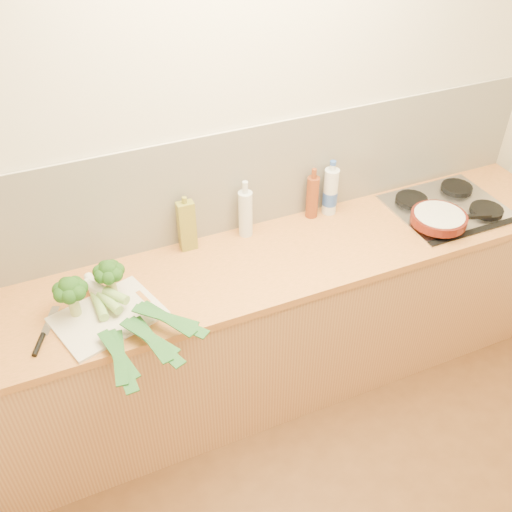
% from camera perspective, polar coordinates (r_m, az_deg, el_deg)
% --- Properties ---
extents(room_shell, '(3.50, 3.50, 3.50)m').
position_cam_1_polar(room_shell, '(2.78, -0.65, 7.74)').
color(room_shell, beige).
rests_on(room_shell, ground).
extents(counter, '(3.20, 0.62, 0.90)m').
position_cam_1_polar(counter, '(3.02, 1.61, -6.74)').
color(counter, tan).
rests_on(counter, ground).
extents(gas_hob, '(0.58, 0.50, 0.04)m').
position_cam_1_polar(gas_hob, '(3.20, 18.71, 4.65)').
color(gas_hob, silver).
rests_on(gas_hob, counter).
extents(chopping_board, '(0.49, 0.42, 0.01)m').
position_cam_1_polar(chopping_board, '(2.48, -14.59, -5.86)').
color(chopping_board, beige).
rests_on(chopping_board, counter).
extents(broccoli_left, '(0.14, 0.14, 0.19)m').
position_cam_1_polar(broccoli_left, '(2.44, -18.09, -3.28)').
color(broccoli_left, '#99A460').
rests_on(broccoli_left, chopping_board).
extents(broccoli_right, '(0.13, 0.14, 0.18)m').
position_cam_1_polar(broccoli_right, '(2.49, -14.52, -1.61)').
color(broccoli_right, '#99A460').
rests_on(broccoli_right, chopping_board).
extents(leek_front, '(0.11, 0.72, 0.04)m').
position_cam_1_polar(leek_front, '(2.45, -15.02, -5.77)').
color(leek_front, white).
rests_on(leek_front, chopping_board).
extents(leek_mid, '(0.28, 0.64, 0.04)m').
position_cam_1_polar(leek_mid, '(2.42, -13.43, -5.41)').
color(leek_mid, white).
rests_on(leek_mid, chopping_board).
extents(leek_back, '(0.40, 0.52, 0.04)m').
position_cam_1_polar(leek_back, '(2.42, -12.27, -4.60)').
color(leek_back, white).
rests_on(leek_back, chopping_board).
extents(chefs_knife, '(0.14, 0.27, 0.02)m').
position_cam_1_polar(chefs_knife, '(2.47, -20.64, -7.72)').
color(chefs_knife, silver).
rests_on(chefs_knife, counter).
extents(skillet, '(0.40, 0.28, 0.05)m').
position_cam_1_polar(skillet, '(3.01, 17.86, 3.64)').
color(skillet, '#53160D').
rests_on(skillet, gas_hob).
extents(oil_tin, '(0.08, 0.05, 0.29)m').
position_cam_1_polar(oil_tin, '(2.71, -6.93, 3.04)').
color(oil_tin, olive).
rests_on(oil_tin, counter).
extents(glass_bottle, '(0.07, 0.07, 0.30)m').
position_cam_1_polar(glass_bottle, '(2.79, -1.06, 4.34)').
color(glass_bottle, silver).
rests_on(glass_bottle, counter).
extents(amber_bottle, '(0.06, 0.06, 0.28)m').
position_cam_1_polar(amber_bottle, '(2.94, 5.66, 5.95)').
color(amber_bottle, brown).
rests_on(amber_bottle, counter).
extents(water_bottle, '(0.08, 0.08, 0.28)m').
position_cam_1_polar(water_bottle, '(2.98, 7.44, 6.31)').
color(water_bottle, silver).
rests_on(water_bottle, counter).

